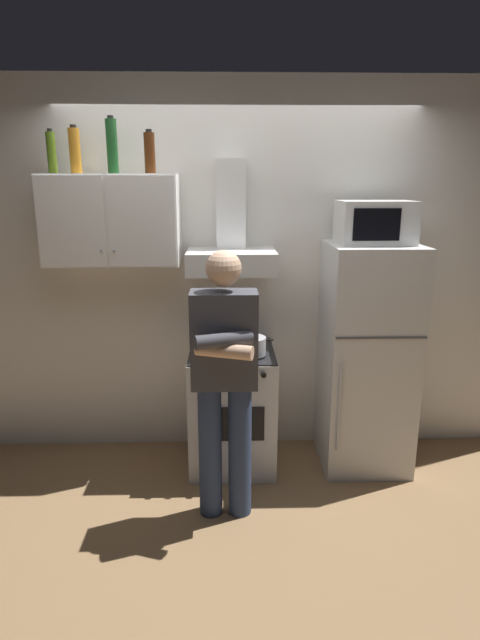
% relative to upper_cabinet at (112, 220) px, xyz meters
% --- Properties ---
extents(ground_plane, '(7.00, 7.00, 0.00)m').
position_rel_upper_cabinet_xyz_m(ground_plane, '(0.85, -0.37, -1.75)').
color(ground_plane, olive).
extents(back_wall_tiled, '(4.80, 0.10, 2.70)m').
position_rel_upper_cabinet_xyz_m(back_wall_tiled, '(0.85, 0.23, -0.40)').
color(back_wall_tiled, silver).
rests_on(back_wall_tiled, ground_plane).
extents(upper_cabinet, '(0.90, 0.37, 0.60)m').
position_rel_upper_cabinet_xyz_m(upper_cabinet, '(0.00, 0.00, 0.00)').
color(upper_cabinet, white).
extents(stove_oven, '(0.60, 0.62, 0.87)m').
position_rel_upper_cabinet_xyz_m(stove_oven, '(0.80, -0.13, -1.32)').
color(stove_oven, white).
rests_on(stove_oven, ground_plane).
extents(range_hood, '(0.60, 0.44, 0.75)m').
position_rel_upper_cabinet_xyz_m(range_hood, '(0.80, 0.00, -0.15)').
color(range_hood, white).
extents(refrigerator, '(0.60, 0.62, 1.60)m').
position_rel_upper_cabinet_xyz_m(refrigerator, '(1.75, -0.12, -0.95)').
color(refrigerator, silver).
rests_on(refrigerator, ground_plane).
extents(microwave, '(0.48, 0.37, 0.28)m').
position_rel_upper_cabinet_xyz_m(microwave, '(1.75, -0.11, -0.01)').
color(microwave, silver).
rests_on(microwave, refrigerator).
extents(person_standing, '(0.38, 0.33, 1.64)m').
position_rel_upper_cabinet_xyz_m(person_standing, '(0.75, -0.73, -0.85)').
color(person_standing, navy).
rests_on(person_standing, ground_plane).
extents(cooking_pot, '(0.30, 0.20, 0.12)m').
position_rel_upper_cabinet_xyz_m(cooking_pot, '(0.93, -0.24, -0.82)').
color(cooking_pot, '#B7BABF').
rests_on(cooking_pot, stove_oven).
extents(bottle_liquor_amber, '(0.07, 0.07, 0.30)m').
position_rel_upper_cabinet_xyz_m(bottle_liquor_amber, '(-0.21, -0.01, 0.44)').
color(bottle_liquor_amber, '#B7721E').
rests_on(bottle_liquor_amber, upper_cabinet).
extents(bottle_wine_green, '(0.07, 0.07, 0.36)m').
position_rel_upper_cabinet_xyz_m(bottle_wine_green, '(0.03, -0.01, 0.47)').
color(bottle_wine_green, '#19471E').
rests_on(bottle_wine_green, upper_cabinet).
extents(bottle_rum_dark, '(0.07, 0.07, 0.27)m').
position_rel_upper_cabinet_xyz_m(bottle_rum_dark, '(0.27, -0.02, 0.43)').
color(bottle_rum_dark, '#47230F').
rests_on(bottle_rum_dark, upper_cabinet).
extents(bottle_olive_oil, '(0.06, 0.06, 0.28)m').
position_rel_upper_cabinet_xyz_m(bottle_olive_oil, '(-0.36, 0.00, 0.43)').
color(bottle_olive_oil, '#4C6B19').
rests_on(bottle_olive_oil, upper_cabinet).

